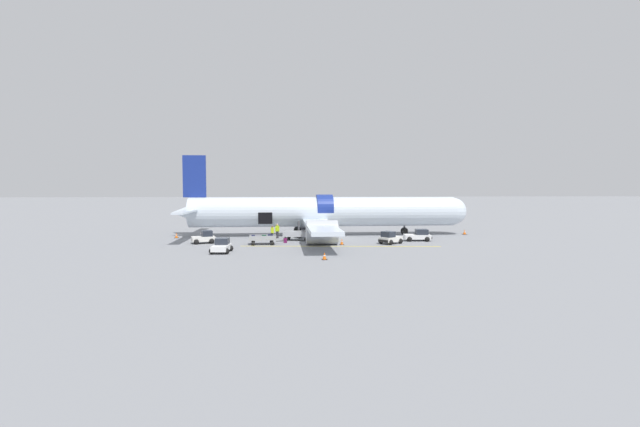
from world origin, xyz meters
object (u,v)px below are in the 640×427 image
Objects in this scene: airplane at (320,213)px; ground_crew_driver at (272,232)px; baggage_cart_queued at (263,239)px; ground_crew_loader_a at (277,231)px; baggage_tug_mid at (390,238)px; suitcase_on_tarmac_upright at (285,240)px; baggage_cart_loading at (299,236)px; baggage_tug_spare at (418,236)px; ground_crew_loader_b at (332,232)px; baggage_tug_lead at (222,246)px; baggage_tug_rear at (204,238)px; ground_crew_supervisor at (332,231)px.

ground_crew_driver is at bearing -148.02° from airplane.
baggage_cart_queued is 2.33× the size of ground_crew_driver.
airplane is at bearing 49.19° from baggage_cart_queued.
baggage_tug_mid is at bearing -27.25° from ground_crew_loader_a.
suitcase_on_tarmac_upright is (1.49, -3.20, -0.59)m from ground_crew_driver.
suitcase_on_tarmac_upright is (-1.56, -2.09, -0.25)m from baggage_cart_loading.
baggage_tug_spare is at bearing -9.26° from ground_crew_driver.
baggage_cart_queued is at bearing -156.51° from ground_crew_loader_b.
ground_crew_loader_b is at bearing 23.49° from baggage_cart_queued.
ground_crew_driver is at bearing 170.74° from baggage_tug_spare.
baggage_tug_lead is 0.79× the size of baggage_cart_queued.
airplane is 5.07m from ground_crew_loader_b.
airplane is 13.32× the size of baggage_tug_rear.
baggage_tug_mid is 1.63× the size of ground_crew_loader_a.
ground_crew_loader_b reaches higher than baggage_tug_lead.
baggage_cart_loading is 2.54× the size of ground_crew_driver.
baggage_tug_spare is 1.93× the size of ground_crew_driver.
airplane reaches higher than baggage_tug_spare.
ground_crew_driver is at bearing 65.18° from baggage_tug_lead.
baggage_cart_loading is (-13.57, 1.61, -0.06)m from baggage_tug_spare.
baggage_tug_spare is 1.92× the size of ground_crew_loader_b.
ground_crew_supervisor reaches higher than baggage_tug_mid.
airplane is 57.68× the size of suitcase_on_tarmac_upright.
airplane is 6.24m from ground_crew_loader_a.
baggage_cart_queued is at bearing -156.98° from suitcase_on_tarmac_upright.
ground_crew_driver reaches higher than baggage_tug_spare.
ground_crew_driver is 3.58m from suitcase_on_tarmac_upright.
airplane is 4.17m from ground_crew_supervisor.
baggage_tug_rear is at bearing 173.87° from baggage_tug_mid.
ground_crew_loader_a is (5.05, 11.03, 0.34)m from baggage_tug_lead.
baggage_tug_lead is at bearing -161.70° from baggage_tug_spare.
baggage_cart_loading is 3.86m from ground_crew_loader_b.
baggage_cart_loading is at bearing 173.23° from baggage_tug_spare.
ground_crew_driver is at bearing 78.29° from baggage_cart_queued.
baggage_tug_mid is 1.01× the size of baggage_tug_rear.
ground_crew_loader_b is at bearing 37.94° from baggage_tug_lead.
baggage_cart_queued is (-17.50, -1.49, -0.05)m from baggage_tug_spare.
airplane reaches higher than ground_crew_driver.
baggage_tug_rear is 1.61× the size of ground_crew_loader_a.
ground_crew_supervisor is (11.51, 9.90, 0.35)m from baggage_tug_lead.
baggage_cart_queued is 2.32× the size of ground_crew_loader_b.
baggage_cart_queued reaches higher than baggage_cart_loading.
baggage_cart_queued is at bearing -130.81° from airplane.
suitcase_on_tarmac_upright is (-5.54, -3.40, -0.66)m from ground_crew_supervisor.
ground_crew_loader_a reaches higher than suitcase_on_tarmac_upright.
ground_crew_loader_b is 0.93× the size of ground_crew_supervisor.
ground_crew_supervisor is (0.14, 1.03, 0.07)m from ground_crew_loader_b.
baggage_tug_rear is 8.84m from suitcase_on_tarmac_upright.
ground_crew_driver is at bearing -112.87° from ground_crew_loader_a.
baggage_tug_spare is (23.95, 0.08, -0.01)m from baggage_tug_rear.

